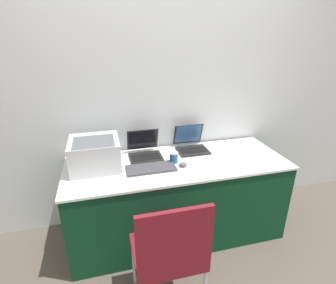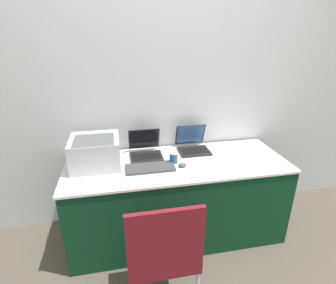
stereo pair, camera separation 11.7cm
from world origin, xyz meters
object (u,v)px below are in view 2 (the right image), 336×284
Objects in this scene: chair at (162,250)px; coffee_cup at (174,158)px; laptop_right at (193,145)px; mouse at (182,165)px; laptop_left at (146,150)px; external_keyboard at (150,168)px; printer at (95,151)px.

coffee_cup is at bearing 72.53° from chair.
coffee_cup is at bearing -136.26° from laptop_right.
chair is at bearing -107.47° from coffee_cup.
mouse is at bearing -60.60° from coffee_cup.
mouse is at bearing -119.64° from laptop_right.
laptop_right is at bearing 60.36° from mouse.
laptop_left is 3.26× the size of coffee_cup.
laptop_right is 0.37m from mouse.
laptop_left is at bearing 89.22° from chair.
laptop_right is (0.45, 0.03, -0.00)m from laptop_left.
laptop_right is at bearing 4.08° from laptop_left.
laptop_right is at bearing 33.62° from external_keyboard.
chair is at bearing -91.48° from external_keyboard.
coffee_cup is (-0.23, -0.22, -0.00)m from laptop_right.
laptop_right is at bearing 9.31° from printer.
external_keyboard is at bearing -146.38° from laptop_right.
external_keyboard is 5.91× the size of mouse.
laptop_right is 0.32m from coffee_cup.
laptop_right reaches higher than mouse.
mouse is at bearing -13.99° from printer.
laptop_left is 0.97m from chair.
printer is 0.98m from chair.
external_keyboard is 0.70m from chair.
chair is (0.41, -0.82, -0.35)m from printer.
mouse is (0.27, -0.02, 0.01)m from external_keyboard.
printer is 0.43× the size of chair.
printer is 0.45m from laptop_left.
laptop_left is 0.34× the size of chair.
mouse is at bearing -46.47° from laptop_left.
laptop_left is (0.43, 0.11, -0.08)m from printer.
external_keyboard is 0.44× the size of chair.
laptop_left reaches higher than laptop_right.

